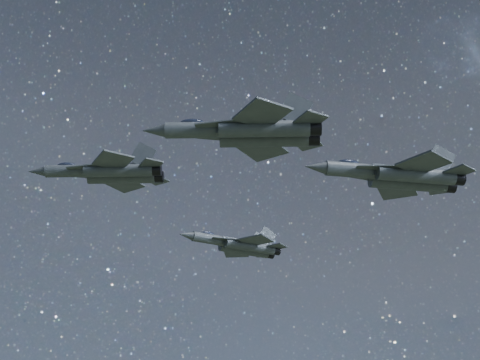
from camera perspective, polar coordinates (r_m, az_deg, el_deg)
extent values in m
cylinder|color=#2E353A|center=(75.50, -13.86, 0.75)|extent=(6.69, 2.38, 1.38)
cone|color=#2E353A|center=(76.74, -16.92, 0.70)|extent=(2.29, 1.55, 1.24)
ellipsoid|color=#1B2031|center=(76.07, -14.58, 1.19)|extent=(2.23, 1.25, 0.68)
cube|color=#2E353A|center=(74.39, -10.45, 0.78)|extent=(7.38, 2.44, 1.15)
cylinder|color=#2E353A|center=(73.37, -10.33, 0.80)|extent=(7.56, 2.52, 1.38)
cylinder|color=#2E353A|center=(74.94, -10.07, 0.22)|extent=(7.56, 2.52, 1.38)
cylinder|color=black|center=(72.64, -7.19, 0.84)|extent=(1.33, 1.44, 1.27)
cylinder|color=black|center=(74.22, -6.99, 0.26)|extent=(1.33, 1.44, 1.27)
cube|color=#2E353A|center=(74.00, -12.91, 1.09)|extent=(4.66, 2.49, 0.11)
cube|color=#2E353A|center=(76.10, -12.49, 0.32)|extent=(4.63, 1.14, 0.11)
cube|color=#2E353A|center=(71.61, -10.79, 1.65)|extent=(4.59, 4.82, 0.18)
cube|color=#2E353A|center=(76.94, -9.89, -0.32)|extent=(5.04, 5.08, 0.18)
cube|color=#2E353A|center=(71.74, -7.59, 1.36)|extent=(2.70, 2.80, 0.13)
cube|color=#2E353A|center=(75.38, -7.13, 0.01)|extent=(2.97, 3.00, 0.13)
cube|color=#2E353A|center=(73.41, -8.31, 2.09)|extent=(3.02, 0.86, 3.15)
cube|color=#2E353A|center=(75.37, -8.03, 1.34)|extent=(3.09, 0.52, 3.15)
cylinder|color=#2E353A|center=(94.61, -2.18, -5.12)|extent=(6.84, 3.60, 1.42)
cone|color=#2E353A|center=(92.99, -4.63, -4.70)|extent=(2.49, 1.94, 1.28)
ellipsoid|color=#1B2031|center=(94.42, -2.77, -4.62)|extent=(2.37, 1.63, 0.70)
cube|color=#2E353A|center=(96.55, 0.39, -5.57)|extent=(7.51, 3.80, 1.19)
cylinder|color=#2E353A|center=(95.81, 0.84, -5.67)|extent=(7.70, 3.91, 1.42)
cylinder|color=#2E353A|center=(97.35, 0.34, -5.98)|extent=(7.70, 3.91, 1.42)
cylinder|color=black|center=(97.73, 3.04, -6.02)|extent=(1.56, 1.64, 1.31)
cylinder|color=black|center=(99.23, 2.51, -6.32)|extent=(1.56, 1.64, 1.31)
cube|color=#2E353A|center=(94.18, -0.95, -5.11)|extent=(4.84, 1.70, 0.11)
cube|color=#2E353A|center=(96.28, -1.59, -5.54)|extent=(4.60, 3.28, 0.11)
cube|color=#2E353A|center=(93.96, 1.36, -5.17)|extent=(5.23, 5.16, 0.18)
cube|color=#2E353A|center=(99.18, -0.33, -6.22)|extent=(4.23, 4.58, 0.18)
cube|color=#2E353A|center=(96.64, 3.19, -5.69)|extent=(3.10, 3.08, 0.14)
cube|color=#2E353A|center=(100.11, 2.00, -6.38)|extent=(2.48, 2.62, 0.14)
cube|color=#2E353A|center=(97.38, 2.28, -4.89)|extent=(3.11, 0.96, 3.25)
cube|color=#2E353A|center=(99.26, 1.64, -5.29)|extent=(2.95, 1.44, 3.25)
cylinder|color=#2E353A|center=(66.47, -3.04, 4.28)|extent=(7.95, 2.79, 1.64)
cone|color=#2E353A|center=(67.04, -7.36, 4.20)|extent=(2.72, 1.84, 1.47)
ellipsoid|color=#1B2031|center=(66.96, -4.10, 4.86)|extent=(2.64, 1.47, 0.81)
cube|color=#2E353A|center=(66.26, 1.70, 4.31)|extent=(8.77, 2.86, 1.37)
cylinder|color=#2E353A|center=(65.11, 2.08, 4.39)|extent=(8.99, 2.95, 1.64)
cylinder|color=#2E353A|center=(66.97, 2.07, 3.52)|extent=(8.99, 2.95, 1.64)
cylinder|color=black|center=(65.36, 6.34, 4.42)|extent=(1.58, 1.70, 1.52)
cylinder|color=black|center=(67.21, 6.21, 3.55)|extent=(1.58, 1.70, 1.52)
cube|color=#2E353A|center=(65.05, -1.46, 4.81)|extent=(5.55, 2.93, 0.13)
cube|color=#2E353A|center=(67.54, -1.34, 3.63)|extent=(5.52, 1.38, 0.13)
cube|color=#2E353A|center=(63.01, 1.90, 5.66)|extent=(5.47, 5.74, 0.21)
cube|color=#2E353A|center=(69.30, 1.87, 2.69)|extent=(5.99, 6.04, 0.21)
cube|color=#2E353A|center=(64.24, 6.05, 5.17)|extent=(3.21, 3.33, 0.16)
cube|color=#2E353A|center=(68.48, 5.76, 3.17)|extent=(3.54, 3.57, 0.16)
cube|color=#2E353A|center=(65.99, 4.72, 6.04)|extent=(3.60, 1.01, 3.75)
cube|color=#2E353A|center=(68.27, 4.61, 4.92)|extent=(3.67, 0.61, 3.75)
cylinder|color=#2E353A|center=(73.56, 10.23, 0.78)|extent=(7.83, 2.05, 1.64)
cone|color=#2E353A|center=(72.04, 6.47, 1.09)|extent=(2.59, 1.60, 1.47)
ellipsoid|color=#1B2031|center=(73.48, 9.27, 1.41)|extent=(2.55, 1.23, 0.81)
cube|color=#2E353A|center=(75.53, 14.12, 0.42)|extent=(8.67, 2.03, 1.36)
cylinder|color=#2E353A|center=(74.64, 14.77, 0.40)|extent=(8.88, 2.10, 1.64)
cylinder|color=#2E353A|center=(76.37, 14.14, -0.25)|extent=(8.88, 2.10, 1.64)
cylinder|color=black|center=(76.73, 18.05, 0.12)|extent=(1.44, 1.58, 1.51)
cylinder|color=black|center=(78.41, 17.37, -0.50)|extent=(1.44, 1.58, 1.51)
cube|color=#2E353A|center=(72.97, 12.00, 1.04)|extent=(5.56, 1.90, 0.13)
cube|color=#2E353A|center=(75.34, 11.23, 0.13)|extent=(5.57, 2.44, 0.13)
cube|color=#2E353A|center=(72.60, 15.40, 1.38)|extent=(5.85, 5.98, 0.21)
cube|color=#2E353A|center=(78.46, 13.27, -0.84)|extent=(5.67, 5.87, 0.21)
cube|color=#2E353A|center=(75.54, 18.21, 0.72)|extent=(3.45, 3.51, 0.16)
cube|color=#2E353A|center=(79.41, 16.65, -0.74)|extent=(3.34, 3.43, 0.16)
cube|color=#2E353A|center=(76.54, 16.76, 1.66)|extent=(3.65, 0.52, 3.73)
cube|color=#2E353A|center=(78.64, 15.95, 0.84)|extent=(3.63, 0.66, 3.73)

